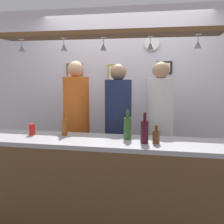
# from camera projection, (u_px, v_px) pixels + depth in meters

# --- Properties ---
(ground_plane) EXTENTS (8.00, 8.00, 0.00)m
(ground_plane) POSITION_uv_depth(u_px,v_px,m) (110.00, 210.00, 3.14)
(ground_plane) COLOR #4C4742
(back_wall) EXTENTS (4.40, 0.06, 2.60)m
(back_wall) POSITION_uv_depth(u_px,v_px,m) (124.00, 95.00, 4.02)
(back_wall) COLOR silver
(back_wall) RESTS_ON ground_plane
(bar_counter) EXTENTS (2.70, 0.55, 0.95)m
(bar_counter) POSITION_uv_depth(u_px,v_px,m) (101.00, 174.00, 2.56)
(bar_counter) COLOR #99999E
(bar_counter) RESTS_ON ground_plane
(overhead_glass_rack) EXTENTS (2.20, 0.36, 0.04)m
(overhead_glass_rack) POSITION_uv_depth(u_px,v_px,m) (104.00, 34.00, 2.56)
(overhead_glass_rack) COLOR brown
(hanging_wineglass_far_left) EXTENTS (0.07, 0.07, 0.13)m
(hanging_wineglass_far_left) POSITION_uv_depth(u_px,v_px,m) (22.00, 48.00, 2.75)
(hanging_wineglass_far_left) COLOR silver
(hanging_wineglass_far_left) RESTS_ON overhead_glass_rack
(hanging_wineglass_left) EXTENTS (0.07, 0.07, 0.13)m
(hanging_wineglass_left) POSITION_uv_depth(u_px,v_px,m) (64.00, 47.00, 2.65)
(hanging_wineglass_left) COLOR silver
(hanging_wineglass_left) RESTS_ON overhead_glass_rack
(hanging_wineglass_center_left) EXTENTS (0.07, 0.07, 0.13)m
(hanging_wineglass_center_left) POSITION_uv_depth(u_px,v_px,m) (103.00, 46.00, 2.61)
(hanging_wineglass_center_left) COLOR silver
(hanging_wineglass_center_left) RESTS_ON overhead_glass_rack
(hanging_wineglass_center) EXTENTS (0.07, 0.07, 0.13)m
(hanging_wineglass_center) POSITION_uv_depth(u_px,v_px,m) (150.00, 46.00, 2.53)
(hanging_wineglass_center) COLOR silver
(hanging_wineglass_center) RESTS_ON overhead_glass_rack
(hanging_wineglass_center_right) EXTENTS (0.07, 0.07, 0.13)m
(hanging_wineglass_center_right) POSITION_uv_depth(u_px,v_px,m) (198.00, 44.00, 2.40)
(hanging_wineglass_center_right) COLOR silver
(hanging_wineglass_center_right) RESTS_ON overhead_glass_rack
(person_left_orange_shirt) EXTENTS (0.34, 0.34, 1.78)m
(person_left_orange_shirt) POSITION_uv_depth(u_px,v_px,m) (77.00, 115.00, 3.45)
(person_left_orange_shirt) COLOR #2D334C
(person_left_orange_shirt) RESTS_ON ground_plane
(person_middle_navy_shirt) EXTENTS (0.34, 0.34, 1.74)m
(person_middle_navy_shirt) POSITION_uv_depth(u_px,v_px,m) (118.00, 118.00, 3.35)
(person_middle_navy_shirt) COLOR #2D334C
(person_middle_navy_shirt) RESTS_ON ground_plane
(person_right_white_patterned_shirt) EXTENTS (0.34, 0.34, 1.76)m
(person_right_white_patterned_shirt) POSITION_uv_depth(u_px,v_px,m) (160.00, 118.00, 3.25)
(person_right_white_patterned_shirt) COLOR #2D334C
(person_right_white_patterned_shirt) RESTS_ON ground_plane
(bottle_beer_brown_stubby) EXTENTS (0.07, 0.07, 0.18)m
(bottle_beer_brown_stubby) POSITION_uv_depth(u_px,v_px,m) (156.00, 136.00, 2.51)
(bottle_beer_brown_stubby) COLOR #512D14
(bottle_beer_brown_stubby) RESTS_ON bar_counter
(bottle_wine_dark_red) EXTENTS (0.08, 0.08, 0.30)m
(bottle_wine_dark_red) POSITION_uv_depth(u_px,v_px,m) (145.00, 131.00, 2.52)
(bottle_wine_dark_red) COLOR #380F19
(bottle_wine_dark_red) RESTS_ON bar_counter
(bottle_beer_amber_tall) EXTENTS (0.06, 0.06, 0.26)m
(bottle_beer_amber_tall) POSITION_uv_depth(u_px,v_px,m) (64.00, 126.00, 2.84)
(bottle_beer_amber_tall) COLOR brown
(bottle_beer_amber_tall) RESTS_ON bar_counter
(bottle_champagne_green) EXTENTS (0.08, 0.08, 0.30)m
(bottle_champagne_green) POSITION_uv_depth(u_px,v_px,m) (128.00, 128.00, 2.68)
(bottle_champagne_green) COLOR #2D5623
(bottle_champagne_green) RESTS_ON bar_counter
(drink_can) EXTENTS (0.07, 0.07, 0.12)m
(drink_can) POSITION_uv_depth(u_px,v_px,m) (32.00, 129.00, 2.87)
(drink_can) COLOR red
(drink_can) RESTS_ON bar_counter
(picture_frame_upper_small) EXTENTS (0.22, 0.02, 0.18)m
(picture_frame_upper_small) POSITION_uv_depth(u_px,v_px,m) (164.00, 68.00, 3.81)
(picture_frame_upper_small) COLOR black
(picture_frame_upper_small) RESTS_ON back_wall
(picture_frame_caricature) EXTENTS (0.26, 0.02, 0.34)m
(picture_frame_caricature) POSITION_uv_depth(u_px,v_px,m) (75.00, 74.00, 4.08)
(picture_frame_caricature) COLOR brown
(picture_frame_caricature) RESTS_ON back_wall
(picture_frame_crest) EXTENTS (0.18, 0.02, 0.26)m
(picture_frame_crest) POSITION_uv_depth(u_px,v_px,m) (114.00, 73.00, 3.96)
(picture_frame_crest) COLOR #B29338
(picture_frame_crest) RESTS_ON back_wall
(picture_frame_lower_pair) EXTENTS (0.30, 0.02, 0.18)m
(picture_frame_lower_pair) POSITION_uv_depth(u_px,v_px,m) (158.00, 84.00, 3.86)
(picture_frame_lower_pair) COLOR black
(picture_frame_lower_pair) RESTS_ON back_wall
(wall_clock) EXTENTS (0.22, 0.03, 0.22)m
(wall_clock) POSITION_uv_depth(u_px,v_px,m) (152.00, 43.00, 3.79)
(wall_clock) COLOR white
(wall_clock) RESTS_ON back_wall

